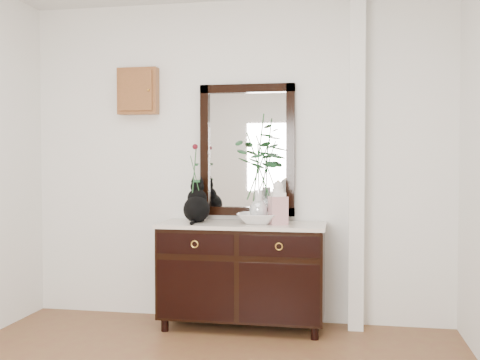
% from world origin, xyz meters
% --- Properties ---
extents(wall_back, '(3.60, 0.04, 2.70)m').
position_xyz_m(wall_back, '(0.00, 1.98, 1.35)').
color(wall_back, white).
rests_on(wall_back, ground).
extents(pilaster, '(0.12, 0.20, 2.70)m').
position_xyz_m(pilaster, '(1.00, 1.90, 1.35)').
color(pilaster, white).
rests_on(pilaster, ground).
extents(sideboard, '(1.33, 0.52, 0.82)m').
position_xyz_m(sideboard, '(0.10, 1.73, 0.47)').
color(sideboard, black).
rests_on(sideboard, ground).
extents(wall_mirror, '(0.80, 0.06, 1.10)m').
position_xyz_m(wall_mirror, '(0.10, 1.97, 1.44)').
color(wall_mirror, black).
rests_on(wall_mirror, wall_back).
extents(key_cabinet, '(0.35, 0.10, 0.40)m').
position_xyz_m(key_cabinet, '(-0.85, 1.94, 1.95)').
color(key_cabinet, brown).
rests_on(key_cabinet, wall_back).
extents(cat, '(0.29, 0.34, 0.35)m').
position_xyz_m(cat, '(-0.28, 1.74, 1.03)').
color(cat, black).
rests_on(cat, sideboard).
extents(lotus_bowl, '(0.36, 0.36, 0.08)m').
position_xyz_m(lotus_bowl, '(0.23, 1.73, 0.89)').
color(lotus_bowl, silver).
rests_on(lotus_bowl, sideboard).
extents(vase_branches, '(0.54, 0.54, 0.87)m').
position_xyz_m(vase_branches, '(0.23, 1.73, 1.30)').
color(vase_branches, silver).
rests_on(vase_branches, lotus_bowl).
extents(bud_vase_rose, '(0.09, 0.09, 0.65)m').
position_xyz_m(bud_vase_rose, '(-0.30, 1.74, 1.17)').
color(bud_vase_rose, '#387036').
rests_on(bud_vase_rose, sideboard).
extents(ginger_jar, '(0.17, 0.17, 0.35)m').
position_xyz_m(ginger_jar, '(0.39, 1.69, 1.03)').
color(ginger_jar, white).
rests_on(ginger_jar, sideboard).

